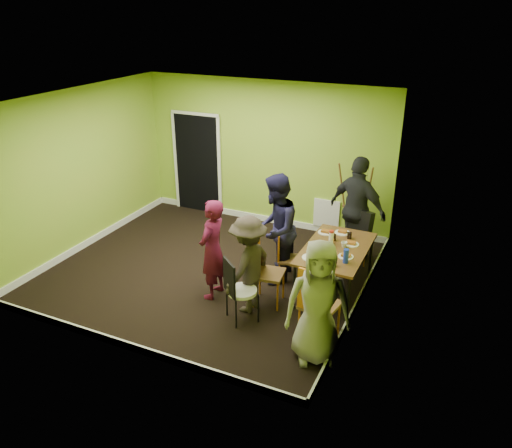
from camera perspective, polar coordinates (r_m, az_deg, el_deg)
The scene contains 28 objects.
ground at distance 8.35m, azimuth -5.29°, elevation -5.29°, with size 5.00×5.00×0.00m, color black.
room_walls at distance 7.96m, azimuth -5.55°, elevation 1.09°, with size 5.04×4.54×2.82m.
dining_table at distance 7.51m, azimuth 9.13°, elevation -3.06°, with size 0.90×1.50×0.75m.
chair_left_far at distance 7.81m, azimuth 3.38°, elevation -3.46°, with size 0.44×0.44×0.85m.
chair_left_near at distance 7.22m, azimuth 0.79°, elevation -4.92°, with size 0.49×0.49×1.04m.
chair_back_end at distance 8.41m, azimuth 11.71°, elevation -0.33°, with size 0.53×0.57×0.96m.
chair_front_end at distance 6.44m, azimuth 7.00°, elevation -8.73°, with size 0.52×0.52×1.09m.
chair_bentwood at distance 6.84m, azimuth -2.11°, elevation -7.27°, with size 0.52×0.52×0.95m.
easel at distance 9.02m, azimuth 11.10°, elevation 2.04°, with size 0.62×0.58×1.55m.
plate_near_left at distance 7.93m, azimuth 7.94°, elevation -0.97°, with size 0.24×0.24×0.01m, color white.
plate_near_right at distance 7.14m, azimuth 6.35°, elevation -3.84°, with size 0.27×0.27×0.01m, color white.
plate_far_back at distance 7.96m, azimuth 9.85°, elevation -0.99°, with size 0.24×0.24×0.01m, color white.
plate_far_front at distance 7.08m, azimuth 7.71°, elevation -4.19°, with size 0.22×0.22×0.01m, color white.
plate_wall_back at distance 7.62m, azimuth 10.83°, elevation -2.28°, with size 0.23×0.23×0.01m, color white.
plate_wall_front at distance 7.24m, azimuth 10.22°, elevation -3.68°, with size 0.22×0.22×0.01m, color white.
thermos at distance 7.50m, azimuth 8.57°, elevation -1.70°, with size 0.07×0.07×0.21m, color white.
blue_bottle at distance 7.05m, azimuth 10.24°, elevation -3.63°, with size 0.08×0.08×0.21m, color #1931BB.
orange_bottle at distance 7.60m, azimuth 8.78°, elevation -1.92°, with size 0.03×0.03×0.08m, color #CC6E13.
glass_mid at distance 7.68m, azimuth 8.90°, elevation -1.52°, with size 0.06×0.06×0.10m, color black.
glass_back at distance 7.79m, azimuth 10.62°, elevation -1.31°, with size 0.07×0.07×0.10m, color black.
glass_front at distance 6.96m, azimuth 8.84°, elevation -4.41°, with size 0.07×0.07×0.09m, color black.
cup_a at distance 7.30m, azimuth 7.37°, elevation -2.89°, with size 0.11×0.11×0.09m, color white.
cup_b at distance 7.50m, azimuth 10.04°, elevation -2.35°, with size 0.09×0.09×0.09m, color white.
person_standing at distance 7.32m, azimuth -5.00°, elevation -2.92°, with size 0.56×0.37×1.54m, color #510D27.
person_left_far at distance 7.68m, azimuth 2.26°, elevation -0.60°, with size 0.85×0.66×1.75m, color #171535.
person_left_near at distance 6.99m, azimuth -0.90°, elevation -4.66°, with size 0.93×0.54×1.44m, color #2F281F.
person_back_end at distance 8.49m, azimuth 11.51°, elevation 1.62°, with size 1.07×0.44×1.82m, color black.
person_front_end at distance 6.05m, azimuth 7.10°, elevation -8.93°, with size 0.79×0.51×1.61m, color gray.
Camera 1 is at (3.72, -6.26, 4.09)m, focal length 35.00 mm.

